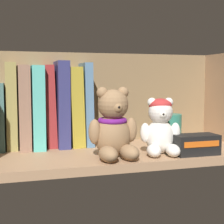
{
  "coord_description": "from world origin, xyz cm",
  "views": [
    {
      "loc": [
        -25.23,
        -81.9,
        19.95
      ],
      "look_at": [
        -0.81,
        0.0,
        11.77
      ],
      "focal_mm": 55.76,
      "sensor_mm": 36.0,
      "label": 1
    }
  ],
  "objects_px": {
    "book_7": "(74,106)",
    "pillar_candle": "(171,129)",
    "book_4": "(37,107)",
    "book_2": "(11,106)",
    "book_1": "(1,116)",
    "small_product_box": "(195,144)",
    "teddy_bear_larger": "(114,128)",
    "book_3": "(24,107)",
    "book_5": "(49,106)",
    "book_6": "(61,104)",
    "book_8": "(85,104)",
    "teddy_bear_smaller": "(161,127)"
  },
  "relations": [
    {
      "from": "book_7",
      "to": "pillar_candle",
      "type": "relative_size",
      "value": 2.5
    },
    {
      "from": "book_4",
      "to": "pillar_candle",
      "type": "height_order",
      "value": "book_4"
    },
    {
      "from": "book_2",
      "to": "book_1",
      "type": "bearing_deg",
      "value": 180.0
    },
    {
      "from": "book_4",
      "to": "small_product_box",
      "type": "bearing_deg",
      "value": -30.43
    },
    {
      "from": "book_4",
      "to": "book_7",
      "type": "xyz_separation_m",
      "value": [
        0.1,
        0.0,
        -0.0
      ]
    },
    {
      "from": "book_2",
      "to": "teddy_bear_larger",
      "type": "height_order",
      "value": "book_2"
    },
    {
      "from": "book_3",
      "to": "book_5",
      "type": "bearing_deg",
      "value": 0.0
    },
    {
      "from": "teddy_bear_larger",
      "to": "small_product_box",
      "type": "relative_size",
      "value": 1.52
    },
    {
      "from": "book_6",
      "to": "book_7",
      "type": "relative_size",
      "value": 1.07
    },
    {
      "from": "book_8",
      "to": "small_product_box",
      "type": "xyz_separation_m",
      "value": [
        0.22,
        -0.21,
        -0.09
      ]
    },
    {
      "from": "book_3",
      "to": "book_6",
      "type": "height_order",
      "value": "book_6"
    },
    {
      "from": "book_2",
      "to": "pillar_candle",
      "type": "xyz_separation_m",
      "value": [
        0.41,
        -0.08,
        -0.07
      ]
    },
    {
      "from": "book_3",
      "to": "pillar_candle",
      "type": "height_order",
      "value": "book_3"
    },
    {
      "from": "book_5",
      "to": "book_6",
      "type": "height_order",
      "value": "book_6"
    },
    {
      "from": "book_3",
      "to": "pillar_candle",
      "type": "bearing_deg",
      "value": -11.61
    },
    {
      "from": "book_1",
      "to": "book_2",
      "type": "bearing_deg",
      "value": 0.0
    },
    {
      "from": "book_7",
      "to": "book_8",
      "type": "height_order",
      "value": "book_8"
    },
    {
      "from": "teddy_bear_smaller",
      "to": "book_4",
      "type": "bearing_deg",
      "value": 147.09
    },
    {
      "from": "book_5",
      "to": "teddy_bear_larger",
      "type": "relative_size",
      "value": 1.33
    },
    {
      "from": "teddy_bear_smaller",
      "to": "pillar_candle",
      "type": "xyz_separation_m",
      "value": [
        0.08,
        0.1,
        -0.02
      ]
    },
    {
      "from": "book_6",
      "to": "book_8",
      "type": "relative_size",
      "value": 1.02
    },
    {
      "from": "book_3",
      "to": "book_6",
      "type": "bearing_deg",
      "value": 0.0
    },
    {
      "from": "book_6",
      "to": "small_product_box",
      "type": "distance_m",
      "value": 0.37
    },
    {
      "from": "book_4",
      "to": "small_product_box",
      "type": "height_order",
      "value": "book_4"
    },
    {
      "from": "book_7",
      "to": "book_3",
      "type": "bearing_deg",
      "value": 180.0
    },
    {
      "from": "book_2",
      "to": "book_4",
      "type": "height_order",
      "value": "book_2"
    },
    {
      "from": "book_1",
      "to": "pillar_candle",
      "type": "bearing_deg",
      "value": -10.12
    },
    {
      "from": "book_5",
      "to": "book_8",
      "type": "relative_size",
      "value": 0.97
    },
    {
      "from": "book_4",
      "to": "teddy_bear_smaller",
      "type": "xyz_separation_m",
      "value": [
        0.27,
        -0.18,
        -0.04
      ]
    },
    {
      "from": "book_6",
      "to": "pillar_candle",
      "type": "height_order",
      "value": "book_6"
    },
    {
      "from": "book_5",
      "to": "teddy_bear_larger",
      "type": "xyz_separation_m",
      "value": [
        0.12,
        -0.18,
        -0.04
      ]
    },
    {
      "from": "book_7",
      "to": "teddy_bear_larger",
      "type": "height_order",
      "value": "book_7"
    },
    {
      "from": "book_2",
      "to": "small_product_box",
      "type": "xyz_separation_m",
      "value": [
        0.42,
        -0.21,
        -0.09
      ]
    },
    {
      "from": "small_product_box",
      "to": "book_1",
      "type": "bearing_deg",
      "value": 154.99
    },
    {
      "from": "book_4",
      "to": "book_8",
      "type": "bearing_deg",
      "value": 0.0
    },
    {
      "from": "teddy_bear_larger",
      "to": "pillar_candle",
      "type": "distance_m",
      "value": 0.22
    },
    {
      "from": "book_4",
      "to": "book_6",
      "type": "height_order",
      "value": "book_6"
    },
    {
      "from": "book_2",
      "to": "book_7",
      "type": "distance_m",
      "value": 0.16
    },
    {
      "from": "pillar_candle",
      "to": "book_3",
      "type": "bearing_deg",
      "value": 168.39
    },
    {
      "from": "book_1",
      "to": "book_5",
      "type": "height_order",
      "value": "book_5"
    },
    {
      "from": "book_3",
      "to": "teddy_bear_smaller",
      "type": "bearing_deg",
      "value": -29.98
    },
    {
      "from": "book_1",
      "to": "book_3",
      "type": "relative_size",
      "value": 0.79
    },
    {
      "from": "teddy_bear_larger",
      "to": "book_5",
      "type": "bearing_deg",
      "value": 124.28
    },
    {
      "from": "book_5",
      "to": "teddy_bear_smaller",
      "type": "height_order",
      "value": "book_5"
    },
    {
      "from": "teddy_bear_larger",
      "to": "pillar_candle",
      "type": "height_order",
      "value": "teddy_bear_larger"
    },
    {
      "from": "book_3",
      "to": "pillar_candle",
      "type": "distance_m",
      "value": 0.4
    },
    {
      "from": "book_1",
      "to": "book_7",
      "type": "height_order",
      "value": "book_7"
    },
    {
      "from": "book_3",
      "to": "teddy_bear_larger",
      "type": "bearing_deg",
      "value": -43.93
    },
    {
      "from": "book_4",
      "to": "book_6",
      "type": "xyz_separation_m",
      "value": [
        0.06,
        0.0,
        0.01
      ]
    },
    {
      "from": "book_4",
      "to": "teddy_bear_smaller",
      "type": "relative_size",
      "value": 1.58
    }
  ]
}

